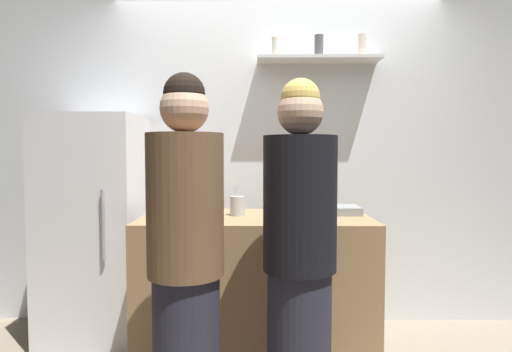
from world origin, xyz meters
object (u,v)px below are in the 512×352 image
Objects in this scene: wine_bottle_amber_glass at (285,197)px; person_brown_jacket at (186,265)px; utensil_holder at (237,206)px; water_bottle_plastic at (193,199)px; baking_pan at (333,210)px; person_blonde at (300,261)px; refrigerator at (94,228)px; wine_bottle_green_glass at (301,203)px.

person_brown_jacket reaches higher than wine_bottle_amber_glass.
utensil_holder is 0.88× the size of water_bottle_plastic.
person_brown_jacket is at bearing -119.42° from wine_bottle_amber_glass.
person_blonde is (-0.28, -0.78, -0.14)m from baking_pan.
baking_pan is (1.65, -0.25, 0.17)m from refrigerator.
wine_bottle_green_glass is at bearing -39.72° from utensil_holder.
wine_bottle_amber_glass is (1.34, -0.26, 0.25)m from refrigerator.
refrigerator is 7.11× the size of water_bottle_plastic.
utensil_holder is 0.66× the size of wine_bottle_green_glass.
water_bottle_plastic is 0.88m from person_brown_jacket.
person_brown_jacket is (-0.19, -0.79, -0.17)m from utensil_holder.
wine_bottle_amber_glass reaches higher than baking_pan.
baking_pan is at bearing -8.52° from refrigerator.
baking_pan is 1.52× the size of water_bottle_plastic.
wine_bottle_amber_glass is at bearing -10.84° from refrigerator.
refrigerator is at bearing 118.14° from person_brown_jacket.
baking_pan is 1.17× the size of wine_bottle_amber_glass.
refrigerator reaches higher than water_bottle_plastic.
water_bottle_plastic is at bearing 168.21° from utensil_holder.
wine_bottle_green_glass reaches higher than wine_bottle_amber_glass.
person_blonde is at bearing -36.93° from refrigerator.
person_blonde reaches higher than refrigerator.
person_brown_jacket reaches higher than wine_bottle_green_glass.
person_brown_jacket reaches higher than refrigerator.
wine_bottle_green_glass is 0.45m from person_blonde.
utensil_holder is at bearing 67.80° from person_brown_jacket.
baking_pan is 0.20× the size of person_blonde.
person_brown_jacket is (-0.49, -0.87, -0.22)m from wine_bottle_amber_glass.
refrigerator reaches higher than wine_bottle_green_glass.
person_brown_jacket reaches higher than water_bottle_plastic.
wine_bottle_green_glass reaches higher than water_bottle_plastic.
water_bottle_plastic is 1.00m from person_blonde.
person_brown_jacket is at bearing -83.32° from water_bottle_plastic.
refrigerator is 0.95× the size of person_brown_jacket.
utensil_holder is 0.79m from person_blonde.
refrigerator is 8.07× the size of utensil_holder.
utensil_holder is at bearing -81.78° from person_blonde.
baking_pan is 0.84m from person_blonde.
person_brown_jacket is (-0.56, -0.49, -0.22)m from wine_bottle_green_glass.
refrigerator is 5.45× the size of wine_bottle_amber_glass.
utensil_holder is 0.83m from person_brown_jacket.
person_brown_jacket is (0.10, -0.85, -0.20)m from water_bottle_plastic.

